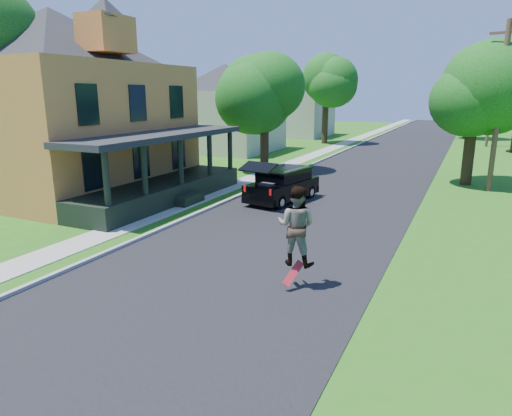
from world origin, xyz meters
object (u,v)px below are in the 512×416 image
at_px(tree_right_near, 476,85).
at_px(black_suv, 282,185).
at_px(skateboarder, 296,226).
at_px(utility_pole_near, 499,106).

bearing_deg(tree_right_near, black_suv, -132.89).
relative_size(skateboarder, utility_pole_near, 0.25).
bearing_deg(utility_pole_near, tree_right_near, 139.99).
relative_size(black_suv, utility_pole_near, 0.55).
distance_m(skateboarder, tree_right_near, 17.45).
relative_size(tree_right_near, utility_pole_near, 0.96).
height_order(tree_right_near, utility_pole_near, utility_pole_near).
xyz_separation_m(tree_right_near, utility_pole_near, (1.14, -1.41, -0.98)).
xyz_separation_m(skateboarder, tree_right_near, (3.62, 16.68, 3.61)).
height_order(black_suv, tree_right_near, tree_right_near).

